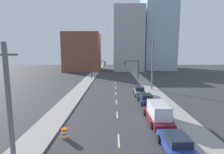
# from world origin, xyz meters

# --- Properties ---
(sidewalk_left) EXTENTS (3.03, 96.27, 0.14)m
(sidewalk_left) POSITION_xyz_m (-7.43, 48.14, 0.07)
(sidewalk_left) COLOR #9E9B93
(sidewalk_left) RESTS_ON ground
(sidewalk_right) EXTENTS (3.03, 96.27, 0.14)m
(sidewalk_right) POSITION_xyz_m (7.43, 48.14, 0.07)
(sidewalk_right) COLOR #9E9B93
(sidewalk_right) RESTS_ON ground
(lane_stripe_at_9m) EXTENTS (0.16, 2.40, 0.01)m
(lane_stripe_at_9m) POSITION_xyz_m (0.00, 8.97, 0.00)
(lane_stripe_at_9m) COLOR beige
(lane_stripe_at_9m) RESTS_ON ground
(lane_stripe_at_15m) EXTENTS (0.16, 2.40, 0.01)m
(lane_stripe_at_15m) POSITION_xyz_m (0.00, 15.32, 0.00)
(lane_stripe_at_15m) COLOR beige
(lane_stripe_at_15m) RESTS_ON ground
(lane_stripe_at_21m) EXTENTS (0.16, 2.40, 0.01)m
(lane_stripe_at_21m) POSITION_xyz_m (0.00, 21.01, 0.00)
(lane_stripe_at_21m) COLOR beige
(lane_stripe_at_21m) RESTS_ON ground
(lane_stripe_at_27m) EXTENTS (0.16, 2.40, 0.01)m
(lane_stripe_at_27m) POSITION_xyz_m (0.00, 26.62, 0.00)
(lane_stripe_at_27m) COLOR beige
(lane_stripe_at_27m) RESTS_ON ground
(lane_stripe_at_32m) EXTENTS (0.16, 2.40, 0.01)m
(lane_stripe_at_32m) POSITION_xyz_m (0.00, 31.70, 0.00)
(lane_stripe_at_32m) COLOR beige
(lane_stripe_at_32m) RESTS_ON ground
(lane_stripe_at_37m) EXTENTS (0.16, 2.40, 0.01)m
(lane_stripe_at_37m) POSITION_xyz_m (0.00, 37.46, 0.00)
(lane_stripe_at_37m) COLOR beige
(lane_stripe_at_37m) RESTS_ON ground
(building_brick_left) EXTENTS (14.00, 16.00, 15.27)m
(building_brick_left) POSITION_xyz_m (-13.07, 67.69, 7.64)
(building_brick_left) COLOR brown
(building_brick_left) RESTS_ON ground
(building_office_center) EXTENTS (12.00, 20.00, 25.46)m
(building_office_center) POSITION_xyz_m (5.65, 71.69, 12.73)
(building_office_center) COLOR #A8A8AD
(building_office_center) RESTS_ON ground
(building_glass_right) EXTENTS (13.00, 20.00, 37.94)m
(building_glass_right) POSITION_xyz_m (19.22, 75.69, 18.97)
(building_glass_right) COLOR #99B7CC
(building_glass_right) RESTS_ON ground
(traffic_signal_left) EXTENTS (4.05, 0.35, 5.61)m
(traffic_signal_left) POSITION_xyz_m (-5.43, 43.44, 3.64)
(traffic_signal_left) COLOR #38383D
(traffic_signal_left) RESTS_ON ground
(traffic_signal_right) EXTENTS (4.05, 0.35, 5.61)m
(traffic_signal_right) POSITION_xyz_m (5.38, 43.44, 3.64)
(traffic_signal_right) COLOR #38383D
(traffic_signal_right) RESTS_ON ground
(utility_pole_left_near) EXTENTS (1.60, 0.32, 8.46)m
(utility_pole_left_near) POSITION_xyz_m (-7.27, 5.27, 4.35)
(utility_pole_left_near) COLOR slate
(utility_pole_left_near) RESTS_ON ground
(utility_pole_right_mid) EXTENTS (1.60, 0.32, 10.72)m
(utility_pole_right_mid) POSITION_xyz_m (7.52, 30.02, 5.49)
(utility_pole_right_mid) COLOR slate
(utility_pole_right_mid) RESTS_ON ground
(traffic_barrel) EXTENTS (0.56, 0.56, 0.95)m
(traffic_barrel) POSITION_xyz_m (-4.92, 9.29, 0.47)
(traffic_barrel) COLOR orange
(traffic_barrel) RESTS_ON ground
(sedan_blue) EXTENTS (2.27, 4.84, 1.44)m
(sedan_blue) POSITION_xyz_m (4.49, 7.12, 0.67)
(sedan_blue) COLOR navy
(sedan_blue) RESTS_ON ground
(box_truck_maroon) EXTENTS (2.43, 6.17, 2.19)m
(box_truck_maroon) POSITION_xyz_m (4.55, 13.16, 1.04)
(box_truck_maroon) COLOR maroon
(box_truck_maroon) RESTS_ON ground
(sedan_navy) EXTENTS (2.17, 4.35, 1.44)m
(sedan_navy) POSITION_xyz_m (4.54, 20.31, 0.65)
(sedan_navy) COLOR #141E47
(sedan_navy) RESTS_ON ground
(sedan_gray) EXTENTS (2.02, 4.45, 1.49)m
(sedan_gray) POSITION_xyz_m (4.28, 25.53, 0.67)
(sedan_gray) COLOR slate
(sedan_gray) RESTS_ON ground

